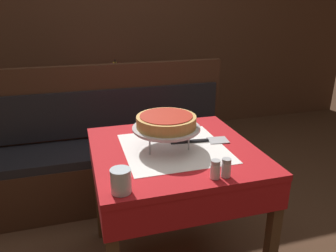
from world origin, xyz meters
The scene contains 11 objects.
dining_table_front centered at (0.00, 0.00, 0.63)m, with size 0.81×0.81×0.74m.
dining_table_rear centered at (-0.10, 1.65, 0.64)m, with size 0.71×0.71×0.74m.
booth_bench centered at (-0.20, 0.83, 0.30)m, with size 1.76×0.47×1.00m.
back_wall_panel centered at (0.00, 2.21, 1.20)m, with size 6.00×0.04×2.40m, color #4C2D1E.
pizza_pan_stand centered at (-0.04, 0.01, 0.84)m, with size 0.33×0.33×0.11m.
deep_dish_pizza centered at (-0.04, 0.01, 0.88)m, with size 0.29×0.29×0.06m.
pizza_server centered at (0.16, 0.03, 0.74)m, with size 0.31×0.10×0.01m.
water_glass_near centered at (-0.32, -0.34, 0.78)m, with size 0.08×0.08×0.10m.
salt_shaker centered at (0.07, -0.34, 0.78)m, with size 0.04×0.04×0.08m.
pepper_shaker centered at (0.12, -0.34, 0.78)m, with size 0.04×0.04×0.08m.
condiment_caddy centered at (-0.05, 1.76, 0.78)m, with size 0.14×0.14×0.17m.
Camera 1 is at (-0.45, -1.43, 1.41)m, focal length 35.00 mm.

